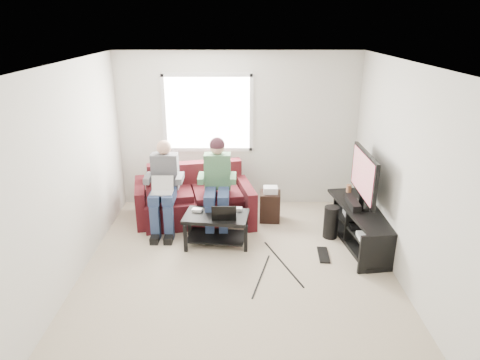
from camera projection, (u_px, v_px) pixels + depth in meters
name	position (u px, v px, depth m)	size (l,w,h in m)	color
floor	(238.00, 271.00, 5.51)	(4.50, 4.50, 0.00)	#C5B699
ceiling	(237.00, 64.00, 4.60)	(4.50, 4.50, 0.00)	white
wall_back	(238.00, 131.00, 7.16)	(4.50, 4.50, 0.00)	silver
wall_front	(236.00, 289.00, 2.95)	(4.50, 4.50, 0.00)	silver
wall_left	(69.00, 177.00, 5.05)	(4.50, 4.50, 0.00)	silver
wall_right	(406.00, 177.00, 5.06)	(4.50, 4.50, 0.00)	silver
window	(208.00, 113.00, 7.04)	(1.48, 0.04, 1.28)	white
sofa	(194.00, 200.00, 6.87)	(2.02, 1.18, 0.87)	#441211
person_left	(164.00, 183.00, 6.42)	(0.40, 0.71, 1.36)	navy
person_right	(217.00, 179.00, 6.42)	(0.40, 0.71, 1.40)	navy
laptop_silver	(162.00, 189.00, 6.24)	(0.32, 0.22, 0.24)	silver
coffee_table	(216.00, 222.00, 6.11)	(0.96, 0.66, 0.45)	black
laptop_black	(224.00, 209.00, 5.95)	(0.34, 0.24, 0.24)	black
controller_a	(197.00, 210.00, 6.17)	(0.14, 0.09, 0.04)	silver
controller_b	(210.00, 208.00, 6.23)	(0.14, 0.09, 0.04)	black
controller_c	(237.00, 209.00, 6.20)	(0.14, 0.09, 0.04)	gray
tv_stand	(361.00, 228.00, 6.15)	(0.70, 1.67, 0.54)	black
tv	(364.00, 176.00, 5.98)	(0.12, 1.10, 0.81)	black
soundbar	(353.00, 203.00, 6.12)	(0.12, 0.50, 0.10)	black
drink_cup	(349.00, 189.00, 6.61)	(0.08, 0.08, 0.12)	#A76C48
console_white	(369.00, 236.00, 5.75)	(0.30, 0.22, 0.06)	silver
console_grey	(356.00, 214.00, 6.40)	(0.34, 0.26, 0.08)	gray
console_black	(362.00, 224.00, 6.07)	(0.38, 0.30, 0.07)	black
subwoofer	(331.00, 222.00, 6.31)	(0.21, 0.21, 0.49)	black
keyboard_floor	(323.00, 255.00, 5.88)	(0.14, 0.42, 0.02)	black
end_table	(270.00, 205.00, 6.85)	(0.32, 0.32, 0.57)	black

